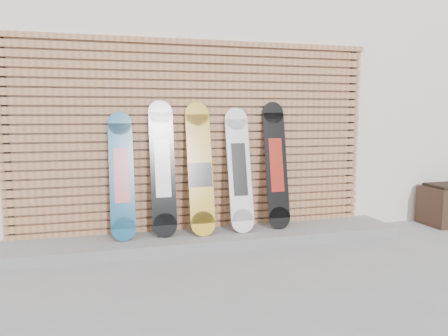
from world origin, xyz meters
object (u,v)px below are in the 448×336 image
(snowboard_1, at_px, (163,168))
(snowboard_0, at_px, (122,176))
(snowboard_3, at_px, (239,169))
(snowboard_2, at_px, (200,169))
(snowboard_4, at_px, (276,165))

(snowboard_1, bearing_deg, snowboard_0, -178.64)
(snowboard_0, relative_size, snowboard_3, 0.97)
(snowboard_2, relative_size, snowboard_3, 1.04)
(snowboard_2, bearing_deg, snowboard_3, 1.14)
(snowboard_3, bearing_deg, snowboard_0, 179.47)
(snowboard_1, relative_size, snowboard_2, 1.01)
(snowboard_0, bearing_deg, snowboard_2, -1.43)
(snowboard_3, height_order, snowboard_4, snowboard_4)
(snowboard_0, xyz_separation_m, snowboard_1, (0.44, 0.01, 0.06))
(snowboard_1, height_order, snowboard_4, snowboard_1)
(snowboard_0, distance_m, snowboard_1, 0.45)
(snowboard_0, height_order, snowboard_2, snowboard_2)
(snowboard_0, bearing_deg, snowboard_1, 1.36)
(snowboard_0, height_order, snowboard_4, snowboard_4)
(snowboard_1, xyz_separation_m, snowboard_4, (1.34, -0.00, -0.00))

